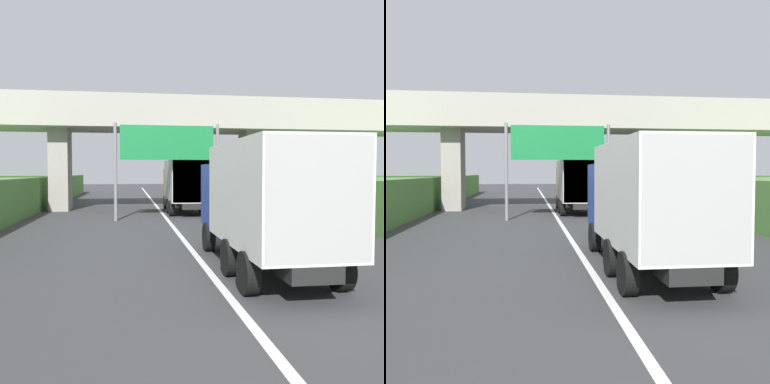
{
  "view_description": "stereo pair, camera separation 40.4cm",
  "coord_description": "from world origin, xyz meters",
  "views": [
    {
      "loc": [
        -2.1,
        5.9,
        2.67
      ],
      "look_at": [
        0.0,
        19.78,
        2.0
      ],
      "focal_mm": 38.85,
      "sensor_mm": 36.0,
      "label": 1
    },
    {
      "loc": [
        -1.7,
        5.84,
        2.67
      ],
      "look_at": [
        0.0,
        19.78,
        2.0
      ],
      "focal_mm": 38.85,
      "sensor_mm": 36.0,
      "label": 2
    }
  ],
  "objects": [
    {
      "name": "car_black",
      "position": [
        5.16,
        49.83,
        0.86
      ],
      "size": [
        1.86,
        4.1,
        1.72
      ],
      "color": "black",
      "rests_on": "ground"
    },
    {
      "name": "truck_orange",
      "position": [
        1.48,
        33.17,
        1.93
      ],
      "size": [
        2.44,
        7.3,
        3.44
      ],
      "color": "black",
      "rests_on": "ground"
    },
    {
      "name": "car_green",
      "position": [
        5.09,
        32.41,
        0.86
      ],
      "size": [
        1.86,
        4.1,
        1.72
      ],
      "color": "#236B38",
      "rests_on": "ground"
    },
    {
      "name": "overhead_highway_sign",
      "position": [
        0.0,
        29.0,
        3.96
      ],
      "size": [
        5.88,
        0.18,
        5.36
      ],
      "color": "slate",
      "rests_on": "ground"
    },
    {
      "name": "overpass_bridge",
      "position": [
        0.0,
        35.97,
        5.94
      ],
      "size": [
        40.0,
        4.8,
        7.86
      ],
      "color": "#9E998E",
      "rests_on": "ground"
    },
    {
      "name": "truck_blue",
      "position": [
        1.51,
        16.81,
        1.93
      ],
      "size": [
        2.44,
        7.3,
        3.44
      ],
      "color": "black",
      "rests_on": "ground"
    },
    {
      "name": "lane_centre_stripe",
      "position": [
        0.0,
        28.77,
        0.0
      ],
      "size": [
        0.2,
        97.55,
        0.01
      ],
      "primitive_type": "cube",
      "color": "white",
      "rests_on": "ground"
    }
  ]
}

